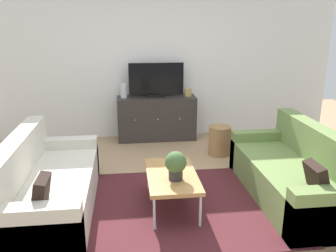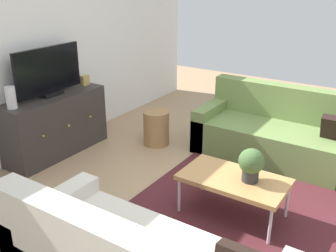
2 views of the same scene
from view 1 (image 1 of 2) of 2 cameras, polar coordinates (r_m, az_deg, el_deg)
The scene contains 12 objects.
ground_plane at distance 4.23m, azimuth 0.99°, elevation -11.83°, with size 10.00×10.00×0.00m, color tan.
wall_back at distance 6.29m, azimuth -2.16°, elevation 10.52°, with size 6.40×0.12×2.70m, color white.
area_rug at distance 4.10m, azimuth 1.29°, elevation -12.74°, with size 2.50×1.90×0.01m, color #4C1E23.
couch_left_side at distance 4.08m, azimuth -19.49°, elevation -9.54°, with size 0.85×1.94×0.85m.
couch_right_side at distance 4.43m, azimuth 20.13°, elevation -7.50°, with size 0.85×1.94×0.85m.
coffee_table at distance 3.92m, azimuth 0.61°, elevation -8.16°, with size 0.55×0.97×0.40m.
potted_plant at distance 3.71m, azimuth 1.26°, elevation -6.21°, with size 0.23×0.23×0.31m.
tv_console at distance 6.20m, azimuth -1.89°, elevation 1.29°, with size 1.35×0.47×0.76m.
flat_screen_tv at distance 6.08m, azimuth -1.97°, elevation 7.44°, with size 0.94×0.16×0.58m.
glass_vase at distance 6.06m, azimuth -7.21°, elevation 5.69°, with size 0.11×0.11×0.25m, color silver.
mantel_clock at distance 6.17m, azimuth 3.26°, elevation 5.43°, with size 0.11×0.07×0.13m, color tan.
wicker_basket at distance 5.56m, azimuth 8.35°, elevation -2.34°, with size 0.34×0.34×0.46m, color #9E7547.
Camera 1 is at (-0.52, -3.69, 2.01)m, focal length 37.65 mm.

